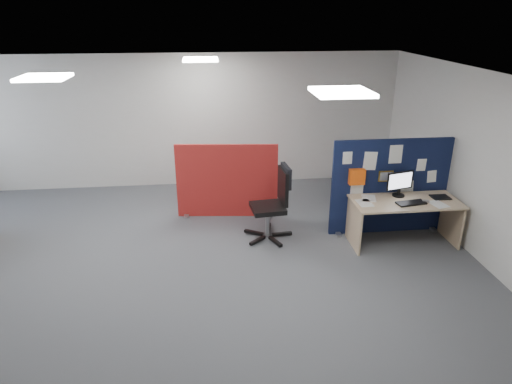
{
  "coord_description": "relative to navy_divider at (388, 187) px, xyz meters",
  "views": [
    {
      "loc": [
        0.56,
        -5.75,
        3.5
      ],
      "look_at": [
        1.24,
        0.39,
        1.0
      ],
      "focal_mm": 32.0,
      "sensor_mm": 36.0,
      "label": 1
    }
  ],
  "objects": [
    {
      "name": "wall_right",
      "position": [
        1.04,
        -0.87,
        0.55
      ],
      "size": [
        0.02,
        7.0,
        2.7
      ],
      "primitive_type": "cube",
      "color": "silver",
      "rests_on": "floor"
    },
    {
      "name": "main_desk",
      "position": [
        0.12,
        -0.39,
        -0.25
      ],
      "size": [
        1.66,
        0.74,
        0.73
      ],
      "color": "tan",
      "rests_on": "floor"
    },
    {
      "name": "wall_back",
      "position": [
        -3.46,
        2.63,
        0.55
      ],
      "size": [
        9.0,
        0.02,
        2.7
      ],
      "primitive_type": "cube",
      "color": "silver",
      "rests_on": "floor"
    },
    {
      "name": "navy_divider",
      "position": [
        0.0,
        0.0,
        0.0
      ],
      "size": [
        1.94,
        0.3,
        1.6
      ],
      "color": "black",
      "rests_on": "floor"
    },
    {
      "name": "keyboard",
      "position": [
        0.15,
        -0.55,
        -0.06
      ],
      "size": [
        0.47,
        0.25,
        0.02
      ],
      "primitive_type": "cube",
      "rotation": [
        0.0,
        0.0,
        0.16
      ],
      "color": "black",
      "rests_on": "main_desk"
    },
    {
      "name": "paper_tray",
      "position": [
        0.71,
        -0.37,
        -0.07
      ],
      "size": [
        0.28,
        0.22,
        0.01
      ],
      "primitive_type": "cube",
      "rotation": [
        0.0,
        0.0,
        0.01
      ],
      "color": "black",
      "rests_on": "main_desk"
    },
    {
      "name": "desk_papers",
      "position": [
        -0.14,
        -0.44,
        -0.07
      ],
      "size": [
        1.35,
        0.69,
        0.0
      ],
      "color": "white",
      "rests_on": "main_desk"
    },
    {
      "name": "ceiling_lights",
      "position": [
        -3.13,
        -0.2,
        1.87
      ],
      "size": [
        4.1,
        4.1,
        0.04
      ],
      "color": "white",
      "rests_on": "ceiling"
    },
    {
      "name": "ceiling",
      "position": [
        -3.46,
        -0.87,
        1.9
      ],
      "size": [
        9.0,
        7.0,
        0.02
      ],
      "primitive_type": "cube",
      "color": "white",
      "rests_on": "wall_back"
    },
    {
      "name": "red_divider",
      "position": [
        -2.58,
        0.9,
        -0.14
      ],
      "size": [
        1.78,
        0.3,
        1.34
      ],
      "rotation": [
        0.0,
        0.0,
        -0.11
      ],
      "color": "maroon",
      "rests_on": "floor"
    },
    {
      "name": "monitor_main",
      "position": [
        0.08,
        -0.22,
        0.15
      ],
      "size": [
        0.45,
        0.19,
        0.4
      ],
      "rotation": [
        0.0,
        0.0,
        0.25
      ],
      "color": "black",
      "rests_on": "main_desk"
    },
    {
      "name": "mouse",
      "position": [
        0.39,
        -0.52,
        -0.06
      ],
      "size": [
        0.11,
        0.08,
        0.03
      ],
      "primitive_type": "cube",
      "rotation": [
        0.0,
        0.0,
        -0.18
      ],
      "color": "gray",
      "rests_on": "main_desk"
    },
    {
      "name": "floor",
      "position": [
        -3.46,
        -0.87,
        -0.8
      ],
      "size": [
        9.0,
        9.0,
        0.0
      ],
      "primitive_type": "plane",
      "color": "#4C4E53",
      "rests_on": "ground"
    },
    {
      "name": "wall_front",
      "position": [
        -3.46,
        -4.37,
        0.55
      ],
      "size": [
        9.0,
        0.02,
        2.7
      ],
      "primitive_type": "cube",
      "color": "silver",
      "rests_on": "floor"
    },
    {
      "name": "office_chair",
      "position": [
        -1.86,
        -0.02,
        -0.12
      ],
      "size": [
        0.78,
        0.8,
        1.2
      ],
      "rotation": [
        0.0,
        0.0,
        0.1
      ],
      "color": "black",
      "rests_on": "floor"
    }
  ]
}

